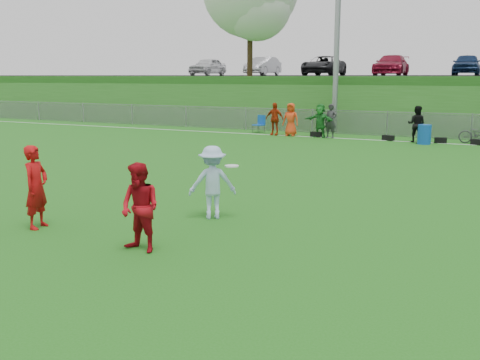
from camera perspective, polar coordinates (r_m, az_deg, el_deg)
The scene contains 16 objects.
ground at distance 9.93m, azimuth -5.60°, elevation -6.97°, with size 120.00×120.00×0.00m, color #1E6214.
sideline_far at distance 26.71m, azimuth 14.59°, elevation 4.13°, with size 60.00×0.10×0.01m, color white.
fence at distance 28.61m, azimuth 15.42°, elevation 5.82°, with size 58.00×0.06×1.30m.
light_pole at distance 30.16m, azimuth 10.42°, elevation 17.82°, with size 1.20×0.40×12.15m.
berm at distance 39.42m, azimuth 18.31°, elevation 8.24°, with size 120.00×18.00×3.00m, color #215718.
parking_lot at distance 41.37m, azimuth 18.80°, elevation 10.47°, with size 120.00×12.00×0.10m, color black.
car_row at distance 40.55m, azimuth 17.03°, elevation 11.66°, with size 32.04×5.18×1.44m.
spectator_row at distance 27.23m, azimuth 9.28°, elevation 6.25°, with size 8.05×0.85×1.69m.
gear_bags at distance 26.62m, azimuth 16.97°, elevation 4.25°, with size 8.14×0.50×0.26m.
player_red_left at distance 11.56m, azimuth -20.91°, elevation -0.71°, with size 0.62×0.41×1.70m, color #AB0B0D.
player_red_center at distance 9.51m, azimuth -10.60°, elevation -2.93°, with size 0.77×0.60×1.59m, color #A40B15.
player_blue at distance 11.57m, azimuth -2.96°, elevation -0.26°, with size 1.03×0.59×1.59m, color #A7C4E8.
frisbee at distance 11.42m, azimuth -0.89°, elevation 1.50°, with size 0.30×0.30×0.03m.
recycling_bin at distance 25.74m, azimuth 19.06°, elevation 4.62°, with size 0.59×0.59×0.89m, color #0F4AA9.
camp_chair at distance 29.40m, azimuth 2.02°, elevation 5.62°, with size 0.66×0.67×0.95m.
bicycle at distance 26.77m, azimuth 24.16°, elevation 4.52°, with size 0.61×1.76×0.93m, color #303032.
Camera 1 is at (4.88, -8.09, 3.06)m, focal length 40.00 mm.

